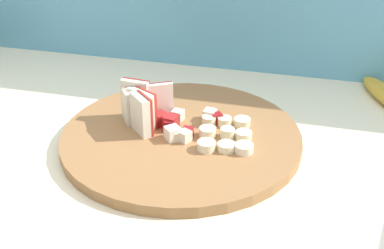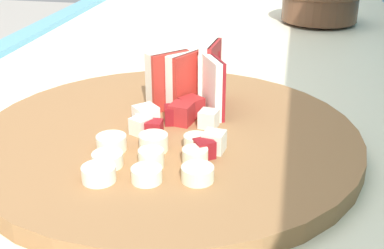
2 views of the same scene
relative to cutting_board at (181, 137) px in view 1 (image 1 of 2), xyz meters
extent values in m
cube|color=#5BA3C1|center=(-0.13, 0.33, -0.22)|extent=(2.40, 0.04, 1.43)
cylinder|color=olive|center=(0.00, 0.00, 0.00)|extent=(0.38, 0.38, 0.02)
cube|color=maroon|center=(-0.09, 0.02, 0.04)|extent=(0.03, 0.04, 0.06)
cube|color=#EFE5CC|center=(-0.09, 0.02, 0.04)|extent=(0.03, 0.04, 0.06)
cube|color=#B22D23|center=(-0.06, -0.01, 0.04)|extent=(0.04, 0.04, 0.06)
cube|color=beige|center=(-0.06, -0.02, 0.04)|extent=(0.04, 0.04, 0.06)
cube|color=#B22D23|center=(-0.07, 0.01, 0.04)|extent=(0.04, 0.02, 0.06)
cube|color=white|center=(-0.07, 0.01, 0.04)|extent=(0.04, 0.03, 0.06)
cube|color=#B22D23|center=(-0.06, 0.01, 0.04)|extent=(0.04, 0.03, 0.06)
cube|color=#EFE5CC|center=(-0.06, 0.00, 0.04)|extent=(0.05, 0.03, 0.06)
cube|color=#A32323|center=(-0.08, 0.03, 0.04)|extent=(0.05, 0.01, 0.07)
cube|color=beige|center=(-0.08, 0.03, 0.04)|extent=(0.05, 0.01, 0.07)
cube|color=#B22D23|center=(-0.08, 0.02, 0.04)|extent=(0.04, 0.01, 0.06)
cube|color=white|center=(-0.08, 0.02, 0.04)|extent=(0.04, 0.02, 0.06)
cube|color=maroon|center=(-0.05, 0.04, 0.04)|extent=(0.04, 0.03, 0.06)
cube|color=white|center=(-0.05, 0.04, 0.04)|extent=(0.04, 0.03, 0.06)
cube|color=beige|center=(0.00, -0.02, 0.02)|extent=(0.02, 0.02, 0.02)
cube|color=maroon|center=(0.05, 0.04, 0.02)|extent=(0.02, 0.02, 0.02)
cube|color=#A32323|center=(-0.02, 0.01, 0.02)|extent=(0.03, 0.03, 0.02)
cube|color=#A32323|center=(-0.04, 0.02, 0.02)|extent=(0.03, 0.03, 0.02)
cube|color=beige|center=(0.01, -0.03, 0.02)|extent=(0.02, 0.02, 0.02)
cube|color=maroon|center=(-0.02, 0.00, 0.02)|extent=(0.02, 0.02, 0.02)
cube|color=beige|center=(0.03, 0.05, 0.02)|extent=(0.02, 0.02, 0.02)
cube|color=white|center=(-0.01, -0.02, 0.02)|extent=(0.03, 0.03, 0.02)
cube|color=beige|center=(-0.02, 0.04, 0.02)|extent=(0.02, 0.02, 0.02)
cube|color=maroon|center=(0.01, -0.01, 0.02)|extent=(0.02, 0.02, 0.02)
cylinder|color=#F4EAC6|center=(0.05, -0.04, 0.02)|extent=(0.03, 0.03, 0.01)
cylinder|color=#F4EAC6|center=(0.08, -0.03, 0.01)|extent=(0.03, 0.03, 0.01)
cylinder|color=white|center=(0.11, -0.03, 0.02)|extent=(0.03, 0.03, 0.01)
cylinder|color=beige|center=(0.04, 0.00, 0.02)|extent=(0.03, 0.03, 0.02)
cylinder|color=beige|center=(0.07, 0.00, 0.02)|extent=(0.02, 0.02, 0.02)
cylinder|color=#F4EAC6|center=(0.10, 0.01, 0.01)|extent=(0.03, 0.03, 0.01)
cylinder|color=beige|center=(0.04, 0.04, 0.02)|extent=(0.02, 0.02, 0.01)
cylinder|color=beige|center=(0.06, 0.04, 0.02)|extent=(0.02, 0.02, 0.01)
cylinder|color=beige|center=(0.09, 0.05, 0.02)|extent=(0.03, 0.03, 0.01)
camera|label=1|loc=(0.18, -0.64, 0.39)|focal=45.81mm
camera|label=2|loc=(0.45, 0.11, 0.22)|focal=48.43mm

